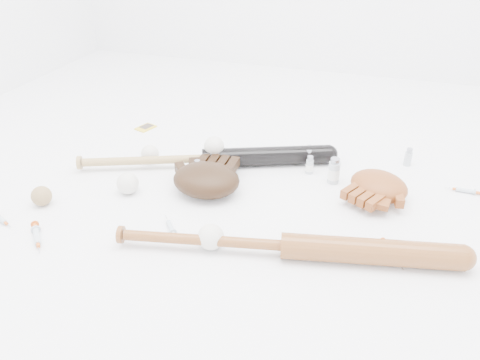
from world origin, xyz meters
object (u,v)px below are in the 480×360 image
(bat_dark, at_px, (205,158))
(glove_dark, at_px, (206,179))
(pedestal, at_px, (214,160))
(bat_wood, at_px, (285,246))

(bat_dark, xyz_separation_m, glove_dark, (0.07, -0.16, 0.01))
(pedestal, bearing_deg, bat_wood, -49.59)
(bat_wood, relative_size, glove_dark, 3.67)
(glove_dark, bearing_deg, bat_wood, -38.27)
(bat_wood, relative_size, pedestal, 13.37)
(bat_wood, xyz_separation_m, pedestal, (-0.37, 0.44, -0.02))
(bat_wood, bearing_deg, pedestal, 118.75)
(bat_wood, distance_m, glove_dark, 0.42)
(bat_dark, bearing_deg, bat_wood, -68.05)
(glove_dark, relative_size, pedestal, 3.64)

